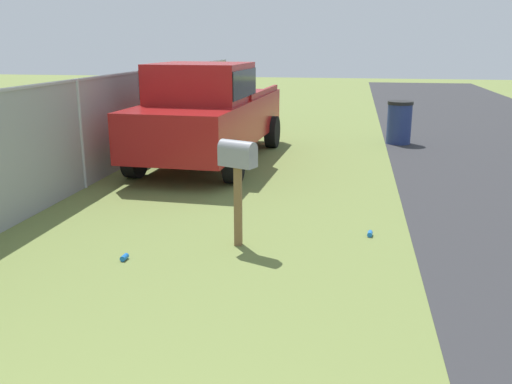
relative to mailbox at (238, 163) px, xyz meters
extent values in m
cube|color=brown|center=(0.00, 0.00, -0.56)|extent=(0.09, 0.09, 1.02)
cube|color=gray|center=(0.00, 0.00, 0.07)|extent=(0.36, 0.50, 0.22)
cylinder|color=gray|center=(0.00, 0.00, 0.18)|extent=(0.36, 0.50, 0.20)
cube|color=red|center=(0.11, 0.00, 0.13)|extent=(0.02, 0.04, 0.18)
cube|color=maroon|center=(4.95, 1.62, -0.19)|extent=(5.58, 2.18, 0.90)
cube|color=maroon|center=(4.29, 1.65, 0.64)|extent=(1.95, 1.87, 0.76)
cube|color=black|center=(4.29, 1.65, 0.64)|extent=(1.89, 1.90, 0.53)
cube|color=maroon|center=(6.12, 0.68, 0.32)|extent=(2.86, 0.21, 0.12)
cube|color=maroon|center=(6.20, 2.46, 0.32)|extent=(2.86, 0.21, 0.12)
cylinder|color=black|center=(3.10, 0.73, -0.69)|extent=(0.77, 0.29, 0.76)
cylinder|color=black|center=(3.18, 2.67, -0.69)|extent=(0.77, 0.29, 0.76)
cylinder|color=black|center=(6.72, 0.57, -0.69)|extent=(0.77, 0.29, 0.76)
cylinder|color=black|center=(6.81, 2.51, -0.69)|extent=(0.77, 0.29, 0.76)
cylinder|color=navy|center=(7.78, -2.50, -0.57)|extent=(0.60, 0.60, 0.99)
cylinder|color=black|center=(7.78, -2.50, -0.04)|extent=(0.63, 0.63, 0.08)
cylinder|color=#9EA3A8|center=(2.31, 3.25, -0.12)|extent=(0.07, 0.07, 1.90)
cylinder|color=#9EA3A8|center=(5.03, 3.25, -0.12)|extent=(0.07, 0.07, 1.90)
cylinder|color=#9EA3A8|center=(7.75, 3.25, -0.12)|extent=(0.07, 0.07, 1.90)
cylinder|color=#9EA3A8|center=(10.47, 3.25, -0.12)|extent=(0.07, 0.07, 1.90)
cylinder|color=#9EA3A8|center=(13.19, 3.25, -0.12)|extent=(0.07, 0.07, 1.90)
cube|color=#9EA3A8|center=(3.67, 3.25, 0.80)|extent=(19.05, 0.04, 0.04)
cube|color=gray|center=(3.67, 3.25, -0.12)|extent=(19.05, 0.01, 1.90)
cylinder|color=blue|center=(0.63, -1.65, -1.03)|extent=(0.13, 0.08, 0.07)
cylinder|color=blue|center=(-0.73, 1.22, -1.03)|extent=(0.12, 0.07, 0.07)
camera|label=1|loc=(-6.41, -1.38, 1.42)|focal=38.57mm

